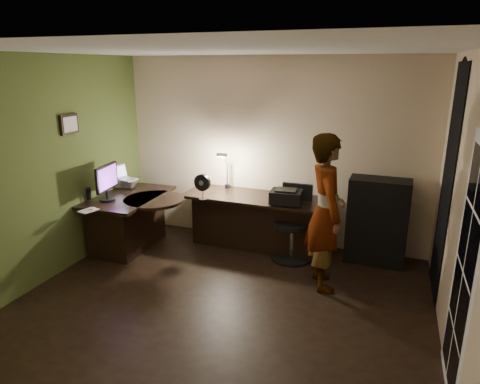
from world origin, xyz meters
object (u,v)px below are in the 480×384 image
(person, at_px, (326,213))
(desk_right, at_px, (256,222))
(desk_left, at_px, (130,222))
(cabinet, at_px, (377,221))
(office_chair, at_px, (293,224))
(monitor, at_px, (106,187))

(person, bearing_deg, desk_right, 31.12)
(desk_left, bearing_deg, person, -5.20)
(desk_right, bearing_deg, desk_left, -158.88)
(desk_right, distance_m, cabinet, 1.66)
(desk_right, xyz_separation_m, office_chair, (0.57, -0.19, 0.12))
(office_chair, bearing_deg, desk_right, 161.54)
(office_chair, height_order, person, person)
(desk_left, height_order, desk_right, desk_left)
(cabinet, height_order, monitor, same)
(desk_left, relative_size, monitor, 2.54)
(desk_right, xyz_separation_m, cabinet, (1.64, 0.10, 0.19))
(office_chair, distance_m, person, 0.89)
(cabinet, relative_size, monitor, 2.16)
(monitor, distance_m, person, 2.94)
(desk_right, xyz_separation_m, monitor, (-1.85, -0.89, 0.59))
(office_chair, relative_size, person, 0.55)
(cabinet, bearing_deg, desk_right, -174.85)
(monitor, xyz_separation_m, office_chair, (2.42, 0.70, -0.47))
(cabinet, xyz_separation_m, monitor, (-3.50, -1.00, 0.40))
(desk_left, bearing_deg, cabinet, 10.37)
(desk_right, relative_size, cabinet, 1.80)
(cabinet, height_order, office_chair, cabinet)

